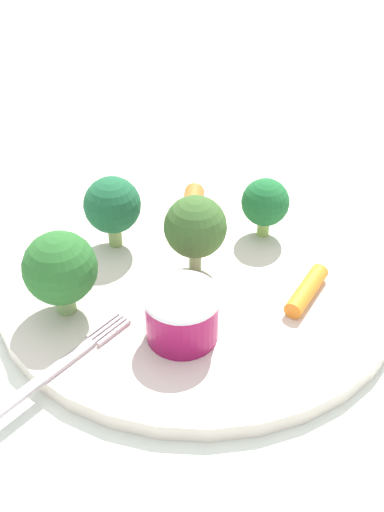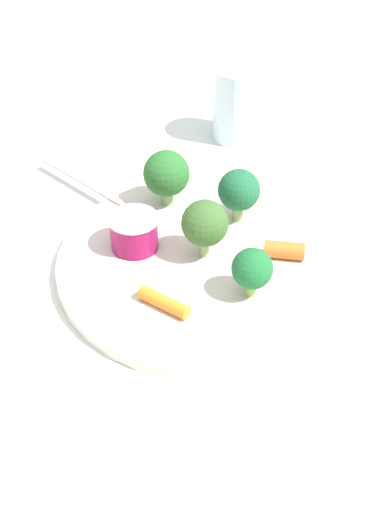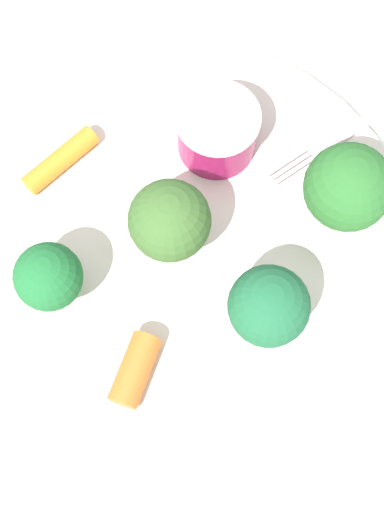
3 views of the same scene
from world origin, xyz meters
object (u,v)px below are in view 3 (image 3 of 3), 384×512
(plate, at_px, (164,258))
(broccoli_floret_1, at_px, (348,188))
(carrot_stick_0, at_px, (135,370))
(sauce_cup, at_px, (217,131))
(broccoli_floret_2, at_px, (166,218))
(broccoli_floret_0, at_px, (48,277))
(broccoli_floret_3, at_px, (268,307))
(carrot_stick_1, at_px, (60,160))

(plate, bearing_deg, broccoli_floret_1, -129.52)
(plate, relative_size, carrot_stick_0, 7.72)
(sauce_cup, bearing_deg, broccoli_floret_2, 101.59)
(sauce_cup, xyz_separation_m, broccoli_floret_2, (-0.01, 0.07, 0.02))
(broccoli_floret_0, bearing_deg, sauce_cup, -98.14)
(broccoli_floret_0, relative_size, carrot_stick_0, 1.25)
(sauce_cup, bearing_deg, broccoli_floret_3, 138.48)
(broccoli_floret_2, relative_size, carrot_stick_0, 1.56)
(broccoli_floret_2, height_order, carrot_stick_0, broccoli_floret_2)
(plate, height_order, sauce_cup, sauce_cup)
(broccoli_floret_1, height_order, carrot_stick_0, broccoli_floret_1)
(broccoli_floret_2, distance_m, broccoli_floret_3, 0.07)
(plate, xyz_separation_m, broccoli_floret_0, (0.03, 0.05, 0.03))
(broccoli_floret_2, bearing_deg, broccoli_floret_0, 62.09)
(carrot_stick_1, bearing_deg, plate, 173.31)
(broccoli_floret_0, xyz_separation_m, carrot_stick_1, (0.05, -0.06, -0.02))
(carrot_stick_0, bearing_deg, sauce_cup, -71.95)
(broccoli_floret_3, height_order, carrot_stick_1, broccoli_floret_3)
(sauce_cup, distance_m, carrot_stick_1, 0.09)
(plate, distance_m, broccoli_floret_3, 0.08)
(broccoli_floret_2, bearing_deg, broccoli_floret_1, -133.27)
(broccoli_floret_0, relative_size, carrot_stick_1, 0.97)
(broccoli_floret_3, bearing_deg, plate, -0.45)
(sauce_cup, distance_m, carrot_stick_0, 0.14)
(broccoli_floret_1, height_order, broccoli_floret_3, broccoli_floret_1)
(broccoli_floret_0, distance_m, broccoli_floret_2, 0.07)
(broccoli_floret_1, distance_m, carrot_stick_0, 0.15)
(broccoli_floret_2, xyz_separation_m, carrot_stick_1, (0.08, -0.00, -0.03))
(broccoli_floret_3, distance_m, carrot_stick_1, 0.15)
(broccoli_floret_0, bearing_deg, broccoli_floret_1, -127.02)
(broccoli_floret_2, bearing_deg, carrot_stick_1, -1.78)
(broccoli_floret_3, distance_m, carrot_stick_0, 0.08)
(broccoli_floret_3, bearing_deg, carrot_stick_1, -3.88)
(broccoli_floret_0, distance_m, broccoli_floret_3, 0.11)
(broccoli_floret_0, height_order, broccoli_floret_3, broccoli_floret_3)
(sauce_cup, bearing_deg, broccoli_floret_0, 81.86)
(carrot_stick_1, bearing_deg, broccoli_floret_1, -154.80)
(sauce_cup, bearing_deg, plate, 102.33)
(broccoli_floret_1, relative_size, broccoli_floret_3, 1.06)
(sauce_cup, height_order, broccoli_floret_2, broccoli_floret_2)
(broccoli_floret_2, bearing_deg, carrot_stick_0, 113.81)
(broccoli_floret_3, bearing_deg, broccoli_floret_1, -88.07)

